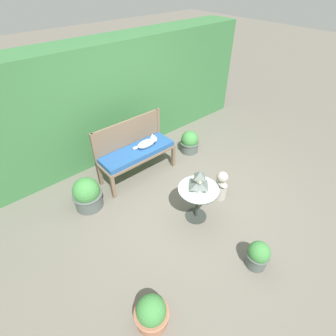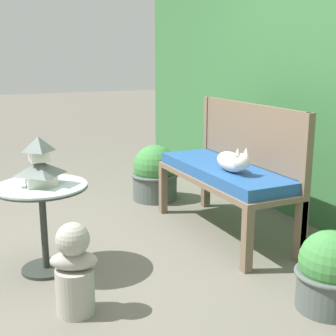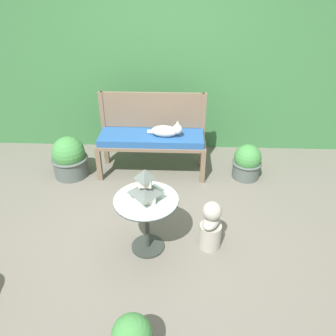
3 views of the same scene
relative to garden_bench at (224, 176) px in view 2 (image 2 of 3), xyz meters
name	(u,v)px [view 2 (image 2 of 3)]	position (x,y,z in m)	size (l,w,h in m)	color
ground	(89,267)	(0.14, -1.14, -0.47)	(30.00, 30.00, 0.00)	#666056
garden_bench	(224,176)	(0.00, 0.00, 0.00)	(1.38, 0.50, 0.56)	brown
bench_backrest	(249,141)	(0.00, 0.23, 0.26)	(1.38, 0.06, 1.03)	brown
cat	(233,162)	(0.20, -0.05, 0.16)	(0.44, 0.18, 0.21)	silver
patio_table	(42,204)	(0.07, -1.41, -0.01)	(0.59, 0.59, 0.59)	#2D332D
pagoda_birdhouse	(40,165)	(0.07, -1.41, 0.25)	(0.25, 0.25, 0.31)	silver
garden_bust	(74,271)	(0.68, -1.36, -0.22)	(0.24, 0.30, 0.53)	#A39E93
potted_plant_table_near	(329,273)	(1.23, -0.07, -0.25)	(0.38, 0.38, 0.46)	#4C5651
potted_plant_table_far	(155,174)	(-1.07, -0.12, -0.22)	(0.47, 0.47, 0.54)	#4C5651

